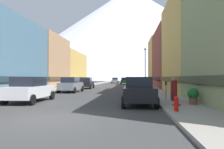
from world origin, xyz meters
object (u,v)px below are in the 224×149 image
car_right_2 (134,83)px  fire_hydrant_near (176,103)px  car_left_1 (71,85)px  parking_meter_near (166,88)px  car_left_2 (86,83)px  potted_plant_0 (193,95)px  car_driving_1 (115,80)px  car_driving_0 (125,81)px  streetlamp_right (145,62)px  car_left_0 (30,89)px  car_right_0 (138,91)px  pedestrian_0 (150,83)px  car_right_1 (136,86)px  pedestrian_2 (174,90)px  potted_plant_1 (25,88)px  pedestrian_1 (173,90)px

car_right_2 → fire_hydrant_near: car_right_2 is taller
car_left_1 → parking_meter_near: car_left_1 is taller
car_left_2 → potted_plant_0: car_left_2 is taller
car_driving_1 → potted_plant_0: (8.60, -48.77, -0.22)m
car_left_1 → car_driving_0: size_ratio=1.01×
parking_meter_near → streetlamp_right: 14.89m
car_driving_1 → car_left_0: bearing=-92.6°
car_right_2 → car_driving_0: size_ratio=1.01×
car_left_2 → parking_meter_near: size_ratio=3.36×
car_right_0 → pedestrian_0: car_right_0 is taller
car_right_1 → pedestrian_0: 11.45m
car_right_1 → car_right_2: 9.36m
car_left_0 → pedestrian_2: (10.05, 0.30, -0.01)m
car_left_1 → car_left_2: same height
potted_plant_0 → pedestrian_0: pedestrian_0 is taller
fire_hydrant_near → potted_plant_0: size_ratio=0.73×
potted_plant_1 → parking_meter_near: bearing=-18.9°
fire_hydrant_near → streetlamp_right: size_ratio=0.12×
car_driving_0 → car_left_1: bearing=-100.4°
car_left_2 → car_driving_0: 22.08m
pedestrian_1 → pedestrian_2: size_ratio=0.97×
fire_hydrant_near → potted_plant_1: size_ratio=0.73×
car_right_1 → pedestrian_0: (2.45, 11.19, -0.01)m
fire_hydrant_near → car_left_2: bearing=113.5°
car_right_2 → car_driving_0: bearing=95.4°
car_right_0 → streetlamp_right: bearing=84.4°
car_right_2 → pedestrian_0: (2.45, 1.83, -0.01)m
car_driving_0 → potted_plant_1: bearing=-104.3°
car_left_0 → parking_meter_near: bearing=3.9°
car_right_2 → car_right_0: bearing=-90.0°
car_left_0 → car_right_1: 9.88m
car_left_1 → car_driving_1: bearing=86.7°
car_right_0 → car_driving_1: size_ratio=1.01×
car_left_2 → potted_plant_0: size_ratio=4.66×
car_left_1 → potted_plant_0: (10.80, -10.75, -0.22)m
car_left_2 → car_right_2: bearing=-13.3°
car_driving_0 → car_driving_1: 9.22m
potted_plant_0 → potted_plant_1: (-14.00, 6.27, 0.02)m
potted_plant_1 → potted_plant_0: bearing=-24.1°
car_driving_0 → potted_plant_0: car_driving_0 is taller
car_left_0 → car_right_2: 17.42m
car_driving_0 → car_driving_1: size_ratio=1.00×
car_driving_0 → potted_plant_0: bearing=-82.3°
parking_meter_near → potted_plant_1: 13.48m
car_right_0 → pedestrian_0: bearing=82.3°
car_left_0 → pedestrian_1: size_ratio=2.85×
parking_meter_near → car_driving_0: bearing=96.2°
car_left_0 → pedestrian_0: (10.05, 17.50, -0.01)m
car_left_1 → parking_meter_near: size_ratio=3.33×
car_left_0 → streetlamp_right: 18.04m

